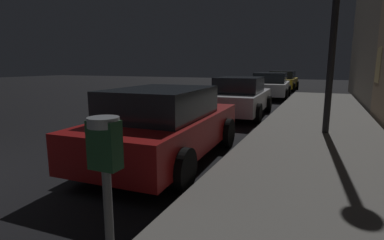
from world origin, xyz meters
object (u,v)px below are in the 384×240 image
(parking_meter, at_px, (106,172))
(car_white, at_px, (270,85))
(car_yellow_cab, at_px, (282,81))
(car_silver, at_px, (240,97))
(car_red, at_px, (165,124))

(parking_meter, distance_m, car_white, 16.20)
(parking_meter, bearing_deg, car_yellow_cab, 94.22)
(parking_meter, xyz_separation_m, car_white, (-1.60, 16.12, -0.49))
(car_white, bearing_deg, car_silver, -89.98)
(parking_meter, distance_m, car_silver, 9.43)
(car_red, bearing_deg, parking_meter, -66.22)
(parking_meter, bearing_deg, car_silver, 99.75)
(parking_meter, height_order, car_yellow_cab, parking_meter)
(parking_meter, distance_m, car_red, 3.98)
(car_red, relative_size, car_silver, 1.01)
(car_red, relative_size, car_white, 0.94)
(car_yellow_cab, bearing_deg, car_white, -90.00)
(car_silver, relative_size, car_yellow_cab, 0.99)
(car_red, bearing_deg, car_white, 90.01)
(car_white, bearing_deg, parking_meter, -84.35)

